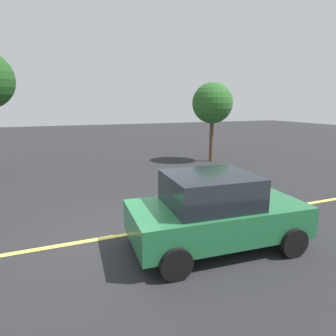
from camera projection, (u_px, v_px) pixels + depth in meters
The scene contains 4 objects.
ground_plane at pixel (122, 235), 7.19m from camera, with size 80.00×80.00×0.00m, color #262628.
lane_marking_centre at pixel (225, 218), 8.30m from camera, with size 28.00×0.16×0.01m, color #E0D14C.
car_green_approaching at pixel (215, 211), 6.49m from camera, with size 4.01×2.32×1.71m.
tree_centre_verge at pixel (212, 103), 15.84m from camera, with size 2.22×2.22×4.35m.
Camera 1 is at (-1.45, -6.60, 3.19)m, focal length 30.97 mm.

